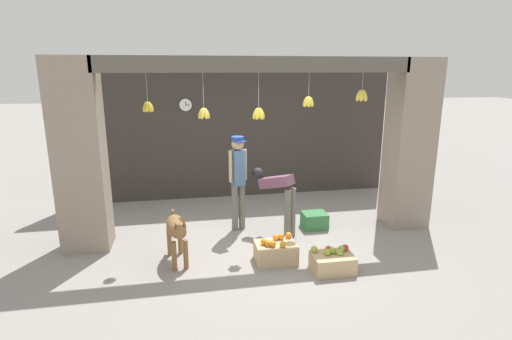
{
  "coord_description": "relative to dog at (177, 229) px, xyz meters",
  "views": [
    {
      "loc": [
        -1.17,
        -5.97,
        2.75
      ],
      "look_at": [
        0.0,
        0.37,
        1.12
      ],
      "focal_mm": 28.0,
      "sensor_mm": 36.0,
      "label": 1
    }
  ],
  "objects": [
    {
      "name": "shop_pillar_left",
      "position": [
        -1.4,
        0.82,
        0.95
      ],
      "size": [
        0.7,
        0.6,
        2.94
      ],
      "primitive_type": "cube",
      "color": "gray",
      "rests_on": "ground_plane"
    },
    {
      "name": "storefront_awning",
      "position": [
        1.33,
        0.64,
        2.25
      ],
      "size": [
        4.84,
        0.28,
        0.96
      ],
      "color": "#5B564C"
    },
    {
      "name": "fruit_crate_apples",
      "position": [
        2.13,
        -0.64,
        -0.38
      ],
      "size": [
        0.57,
        0.41,
        0.34
      ],
      "color": "tan",
      "rests_on": "ground_plane"
    },
    {
      "name": "water_bottle",
      "position": [
        1.75,
        0.04,
        -0.4
      ],
      "size": [
        0.07,
        0.07,
        0.25
      ],
      "color": "silver",
      "rests_on": "ground_plane"
    },
    {
      "name": "shop_pillar_right",
      "position": [
        4.04,
        0.82,
        0.95
      ],
      "size": [
        0.7,
        0.6,
        2.94
      ],
      "primitive_type": "cube",
      "color": "gray",
      "rests_on": "ground_plane"
    },
    {
      "name": "produce_box_green",
      "position": [
        2.38,
        0.91,
        -0.38
      ],
      "size": [
        0.42,
        0.36,
        0.28
      ],
      "primitive_type": "cube",
      "color": "#387A42",
      "rests_on": "ground_plane"
    },
    {
      "name": "ground_plane",
      "position": [
        1.32,
        0.52,
        -0.52
      ],
      "size": [
        60.0,
        60.0,
        0.0
      ],
      "primitive_type": "plane",
      "color": "gray"
    },
    {
      "name": "worker_stooping",
      "position": [
        1.68,
        0.76,
        0.22
      ],
      "size": [
        0.66,
        0.72,
        1.1
      ],
      "rotation": [
        0.0,
        0.0,
        0.72
      ],
      "color": "#6B665B",
      "rests_on": "ground_plane"
    },
    {
      "name": "dog",
      "position": [
        0.0,
        0.0,
        0.0
      ],
      "size": [
        0.37,
        0.98,
        0.75
      ],
      "rotation": [
        0.0,
        0.0,
        -1.42
      ],
      "color": "olive",
      "rests_on": "ground_plane"
    },
    {
      "name": "wall_clock",
      "position": [
        0.23,
        2.99,
        1.51
      ],
      "size": [
        0.27,
        0.03,
        0.27
      ],
      "color": "black"
    },
    {
      "name": "shopkeeper",
      "position": [
        1.05,
        1.1,
        0.46
      ],
      "size": [
        0.33,
        0.3,
        1.66
      ],
      "rotation": [
        0.0,
        0.0,
        3.5
      ],
      "color": "#6B665B",
      "rests_on": "ground_plane"
    },
    {
      "name": "shop_back_wall",
      "position": [
        1.32,
        3.07,
        0.95
      ],
      "size": [
        6.74,
        0.12,
        2.94
      ],
      "primitive_type": "cube",
      "color": "#38332D",
      "rests_on": "ground_plane"
    },
    {
      "name": "fruit_crate_oranges",
      "position": [
        1.41,
        -0.22,
        -0.36
      ],
      "size": [
        0.59,
        0.43,
        0.37
      ],
      "color": "tan",
      "rests_on": "ground_plane"
    }
  ]
}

